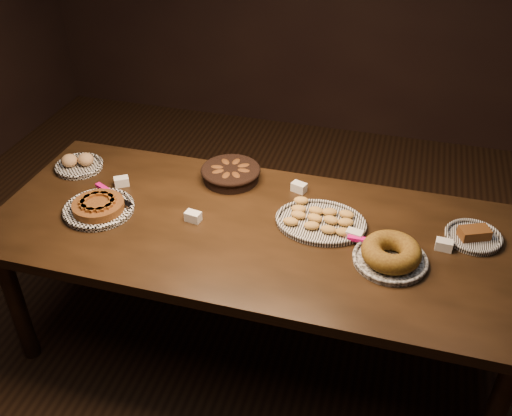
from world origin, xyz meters
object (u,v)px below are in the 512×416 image
(bundt_cake_plate, at_px, (391,254))
(madeleine_platter, at_px, (320,221))
(apple_tart_plate, at_px, (99,207))
(buffet_table, at_px, (257,241))

(bundt_cake_plate, bearing_deg, madeleine_platter, 167.59)
(apple_tart_plate, xyz_separation_m, madeleine_platter, (1.00, 0.18, -0.00))
(buffet_table, xyz_separation_m, apple_tart_plate, (-0.73, -0.08, 0.10))
(apple_tart_plate, distance_m, madeleine_platter, 1.02)
(buffet_table, distance_m, bundt_cake_plate, 0.60)
(buffet_table, bearing_deg, madeleine_platter, 21.55)
(apple_tart_plate, height_order, madeleine_platter, apple_tart_plate)
(apple_tart_plate, bearing_deg, madeleine_platter, 8.87)
(buffet_table, xyz_separation_m, madeleine_platter, (0.27, 0.11, 0.09))
(buffet_table, bearing_deg, bundt_cake_plate, -7.25)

